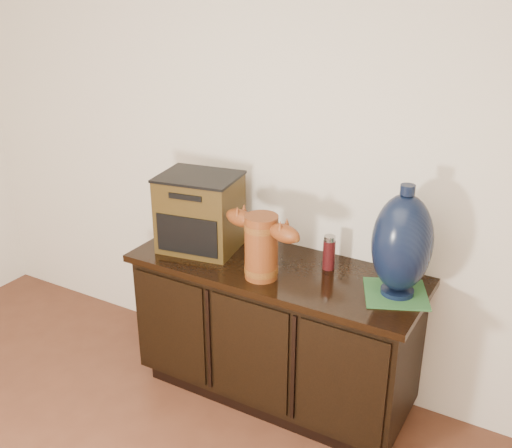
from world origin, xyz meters
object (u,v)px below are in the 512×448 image
Objects in this scene: lamp_base at (402,244)px; terracotta_vessel at (261,243)px; spray_can at (329,253)px; sideboard at (275,331)px; tv_radio at (200,212)px.

terracotta_vessel is at bearing -165.77° from lamp_base.
terracotta_vessel is 2.57× the size of spray_can.
lamp_base is at bearing 2.37° from sideboard.
sideboard is 0.86m from lamp_base.
lamp_base is 2.96× the size of spray_can.
lamp_base is (1.04, 0.02, 0.05)m from tv_radio.
terracotta_vessel is 1.01× the size of tv_radio.
tv_radio is at bearing 175.52° from terracotta_vessel.
terracotta_vessel reaches higher than spray_can.
terracotta_vessel is 0.63m from lamp_base.
tv_radio is 0.69m from spray_can.
spray_can is at bearing -0.28° from tv_radio.
spray_can is (-0.37, 0.08, -0.17)m from lamp_base.
terracotta_vessel is at bearing -26.14° from tv_radio.
tv_radio reaches higher than sideboard.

